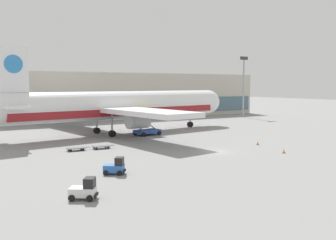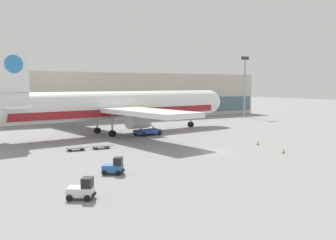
{
  "view_description": "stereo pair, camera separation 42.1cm",
  "coord_description": "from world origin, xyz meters",
  "px_view_note": "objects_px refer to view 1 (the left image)",
  "views": [
    {
      "loc": [
        -35.68,
        -45.46,
        10.31
      ],
      "look_at": [
        -1.07,
        12.46,
        4.0
      ],
      "focal_mm": 40.0,
      "sensor_mm": 36.0,
      "label": 1
    },
    {
      "loc": [
        -35.32,
        -45.67,
        10.31
      ],
      "look_at": [
        -1.07,
        12.46,
        4.0
      ],
      "focal_mm": 40.0,
      "sensor_mm": 36.0,
      "label": 2
    }
  ],
  "objects_px": {
    "light_mast": "(244,82)",
    "baggage_tug_foreground": "(85,190)",
    "baggage_dolly_second": "(101,146)",
    "baggage_tug_mid": "(115,167)",
    "baggage_dolly_lead": "(76,148)",
    "traffic_cone_near": "(284,151)",
    "scissor_lift_loader": "(147,126)",
    "traffic_cone_far": "(258,143)",
    "airplane_main": "(118,106)"
  },
  "relations": [
    {
      "from": "baggage_tug_foreground",
      "to": "traffic_cone_far",
      "type": "distance_m",
      "value": 38.71
    },
    {
      "from": "light_mast",
      "to": "baggage_tug_mid",
      "type": "bearing_deg",
      "value": -142.17
    },
    {
      "from": "light_mast",
      "to": "baggage_dolly_lead",
      "type": "height_order",
      "value": "light_mast"
    },
    {
      "from": "baggage_dolly_second",
      "to": "traffic_cone_near",
      "type": "bearing_deg",
      "value": -36.83
    },
    {
      "from": "light_mast",
      "to": "baggage_tug_foreground",
      "type": "distance_m",
      "value": 93.61
    },
    {
      "from": "baggage_tug_foreground",
      "to": "traffic_cone_far",
      "type": "bearing_deg",
      "value": 55.78
    },
    {
      "from": "baggage_tug_foreground",
      "to": "baggage_dolly_lead",
      "type": "bearing_deg",
      "value": 107.91
    },
    {
      "from": "scissor_lift_loader",
      "to": "traffic_cone_near",
      "type": "xyz_separation_m",
      "value": [
        8.36,
        -28.74,
        -1.44
      ]
    },
    {
      "from": "baggage_tug_foreground",
      "to": "traffic_cone_near",
      "type": "height_order",
      "value": "baggage_tug_foreground"
    },
    {
      "from": "scissor_lift_loader",
      "to": "baggage_dolly_lead",
      "type": "bearing_deg",
      "value": -157.9
    },
    {
      "from": "baggage_dolly_lead",
      "to": "traffic_cone_near",
      "type": "bearing_deg",
      "value": -32.6
    },
    {
      "from": "baggage_tug_mid",
      "to": "traffic_cone_far",
      "type": "xyz_separation_m",
      "value": [
        29.61,
        7.31,
        -0.49
      ]
    },
    {
      "from": "airplane_main",
      "to": "baggage_tug_foreground",
      "type": "distance_m",
      "value": 46.08
    },
    {
      "from": "scissor_lift_loader",
      "to": "baggage_tug_foreground",
      "type": "relative_size",
      "value": 1.98
    },
    {
      "from": "airplane_main",
      "to": "traffic_cone_near",
      "type": "height_order",
      "value": "airplane_main"
    },
    {
      "from": "baggage_dolly_second",
      "to": "traffic_cone_far",
      "type": "xyz_separation_m",
      "value": [
        24.72,
        -10.11,
        -0.01
      ]
    },
    {
      "from": "baggage_dolly_lead",
      "to": "traffic_cone_far",
      "type": "bearing_deg",
      "value": -17.85
    },
    {
      "from": "baggage_tug_foreground",
      "to": "traffic_cone_far",
      "type": "relative_size",
      "value": 3.61
    },
    {
      "from": "baggage_tug_foreground",
      "to": "baggage_tug_mid",
      "type": "xyz_separation_m",
      "value": [
        6.16,
        7.47,
        0.0
      ]
    },
    {
      "from": "scissor_lift_loader",
      "to": "traffic_cone_far",
      "type": "bearing_deg",
      "value": -70.84
    },
    {
      "from": "airplane_main",
      "to": "baggage_dolly_lead",
      "type": "height_order",
      "value": "airplane_main"
    },
    {
      "from": "light_mast",
      "to": "airplane_main",
      "type": "xyz_separation_m",
      "value": [
        -51.28,
        -17.92,
        -5.6
      ]
    },
    {
      "from": "airplane_main",
      "to": "baggage_tug_foreground",
      "type": "bearing_deg",
      "value": -125.02
    },
    {
      "from": "light_mast",
      "to": "baggage_dolly_second",
      "type": "distance_m",
      "value": 70.7
    },
    {
      "from": "airplane_main",
      "to": "baggage_dolly_lead",
      "type": "bearing_deg",
      "value": -139.62
    },
    {
      "from": "baggage_tug_foreground",
      "to": "baggage_dolly_second",
      "type": "relative_size",
      "value": 0.76
    },
    {
      "from": "traffic_cone_far",
      "to": "light_mast",
      "type": "bearing_deg",
      "value": 50.37
    },
    {
      "from": "baggage_tug_foreground",
      "to": "baggage_dolly_lead",
      "type": "relative_size",
      "value": 0.76
    },
    {
      "from": "airplane_main",
      "to": "traffic_cone_far",
      "type": "relative_size",
      "value": 74.22
    },
    {
      "from": "scissor_lift_loader",
      "to": "baggage_dolly_lead",
      "type": "relative_size",
      "value": 1.49
    },
    {
      "from": "scissor_lift_loader",
      "to": "traffic_cone_far",
      "type": "xyz_separation_m",
      "value": [
        10.67,
        -20.86,
        -1.43
      ]
    },
    {
      "from": "scissor_lift_loader",
      "to": "traffic_cone_near",
      "type": "height_order",
      "value": "scissor_lift_loader"
    },
    {
      "from": "scissor_lift_loader",
      "to": "traffic_cone_near",
      "type": "relative_size",
      "value": 7.34
    },
    {
      "from": "baggage_tug_mid",
      "to": "traffic_cone_far",
      "type": "height_order",
      "value": "baggage_tug_mid"
    },
    {
      "from": "baggage_dolly_second",
      "to": "light_mast",
      "type": "bearing_deg",
      "value": 30.88
    },
    {
      "from": "baggage_dolly_lead",
      "to": "baggage_dolly_second",
      "type": "bearing_deg",
      "value": -1.6
    },
    {
      "from": "baggage_tug_mid",
      "to": "traffic_cone_near",
      "type": "bearing_deg",
      "value": 33.95
    },
    {
      "from": "baggage_tug_foreground",
      "to": "baggage_dolly_second",
      "type": "distance_m",
      "value": 27.23
    },
    {
      "from": "baggage_tug_mid",
      "to": "baggage_dolly_second",
      "type": "xyz_separation_m",
      "value": [
        4.88,
        17.42,
        -0.49
      ]
    },
    {
      "from": "baggage_dolly_lead",
      "to": "traffic_cone_far",
      "type": "relative_size",
      "value": 4.78
    },
    {
      "from": "airplane_main",
      "to": "traffic_cone_far",
      "type": "distance_m",
      "value": 30.47
    },
    {
      "from": "airplane_main",
      "to": "baggage_tug_foreground",
      "type": "relative_size",
      "value": 20.57
    },
    {
      "from": "scissor_lift_loader",
      "to": "traffic_cone_near",
      "type": "bearing_deg",
      "value": -81.71
    },
    {
      "from": "light_mast",
      "to": "baggage_tug_foreground",
      "type": "bearing_deg",
      "value": -140.86
    },
    {
      "from": "baggage_dolly_lead",
      "to": "baggage_dolly_second",
      "type": "xyz_separation_m",
      "value": [
        4.11,
        -0.25,
        0.0
      ]
    },
    {
      "from": "baggage_tug_foreground",
      "to": "baggage_dolly_second",
      "type": "height_order",
      "value": "baggage_tug_foreground"
    },
    {
      "from": "airplane_main",
      "to": "baggage_dolly_lead",
      "type": "relative_size",
      "value": 15.54
    },
    {
      "from": "baggage_tug_foreground",
      "to": "traffic_cone_near",
      "type": "distance_m",
      "value": 34.17
    },
    {
      "from": "light_mast",
      "to": "baggage_tug_foreground",
      "type": "relative_size",
      "value": 6.88
    },
    {
      "from": "baggage_tug_mid",
      "to": "baggage_dolly_second",
      "type": "height_order",
      "value": "baggage_tug_mid"
    }
  ]
}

